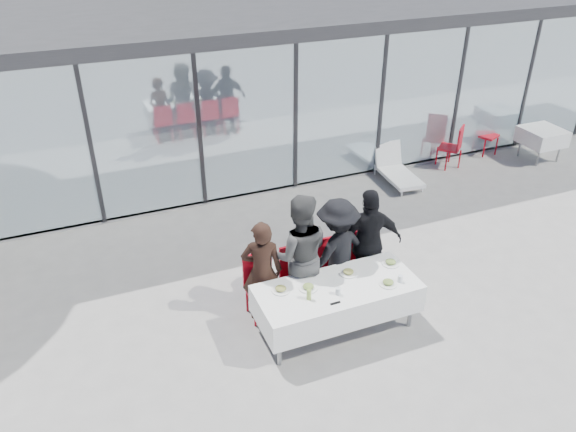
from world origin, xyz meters
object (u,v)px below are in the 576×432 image
(diner_chair_b, at_px, (296,274))
(juice_bottle, at_px, (309,295))
(diner_chair_a, at_px, (260,283))
(plate_a, at_px, (281,289))
(dining_table, at_px, (337,299))
(spare_table_right, at_px, (542,137))
(diner_chair_c, at_px, (333,265))
(spare_chair_a, at_px, (484,131))
(spare_chair_b, at_px, (454,145))
(plate_c, at_px, (348,272))
(diner_c, at_px, (337,251))
(diner_b, at_px, (299,255))
(lounger, at_px, (395,169))
(plate_extra, at_px, (388,283))
(folded_eyeglasses, at_px, (335,303))
(diner_chair_d, at_px, (364,257))
(plate_b, at_px, (308,287))
(diner_d, at_px, (369,242))
(plate_d, at_px, (391,263))
(diner_a, at_px, (262,271))

(diner_chair_b, height_order, juice_bottle, diner_chair_b)
(diner_chair_a, bearing_deg, plate_a, -79.19)
(dining_table, relative_size, spare_table_right, 2.63)
(diner_chair_c, xyz_separation_m, spare_chair_a, (5.74, 3.59, 0.00))
(diner_chair_c, distance_m, spare_chair_b, 5.56)
(diner_chair_b, relative_size, plate_c, 3.85)
(diner_chair_b, bearing_deg, juice_bottle, -101.87)
(diner_chair_a, xyz_separation_m, juice_bottle, (0.38, -0.85, 0.29))
(diner_c, bearing_deg, spare_chair_b, -161.15)
(diner_b, height_order, spare_table_right, diner_b)
(diner_c, distance_m, lounger, 4.43)
(diner_chair_b, distance_m, plate_extra, 1.39)
(dining_table, distance_m, plate_a, 0.82)
(dining_table, xyz_separation_m, diner_chair_a, (-0.86, 0.75, -0.00))
(lounger, bearing_deg, diner_chair_b, -139.63)
(diner_chair_b, distance_m, diner_c, 0.69)
(diner_chair_a, distance_m, plate_a, 0.61)
(diner_c, xyz_separation_m, lounger, (3.02, 3.18, -0.59))
(diner_chair_c, distance_m, spare_chair_a, 6.77)
(diner_chair_b, height_order, plate_c, diner_chair_b)
(plate_a, height_order, plate_c, same)
(folded_eyeglasses, xyz_separation_m, spare_chair_b, (5.07, 4.24, -0.22))
(diner_chair_d, height_order, plate_b, diner_chair_d)
(diner_d, relative_size, spare_chair_a, 1.79)
(juice_bottle, bearing_deg, plate_c, 22.34)
(plate_d, xyz_separation_m, plate_extra, (-0.29, -0.41, 0.00))
(diner_a, bearing_deg, juice_bottle, 136.80)
(diner_chair_a, distance_m, folded_eyeglasses, 1.28)
(spare_chair_b, xyz_separation_m, lounger, (-1.54, -0.08, -0.28))
(plate_a, distance_m, folded_eyeglasses, 0.77)
(plate_c, distance_m, spare_chair_b, 5.92)
(spare_table_right, bearing_deg, juice_bottle, -154.18)
(diner_c, height_order, juice_bottle, diner_c)
(diner_b, bearing_deg, diner_chair_d, -157.65)
(diner_chair_b, distance_m, diner_chair_d, 1.14)
(diner_c, relative_size, diner_d, 0.97)
(spare_chair_b, bearing_deg, plate_c, -141.12)
(plate_extra, bearing_deg, diner_chair_d, 79.60)
(plate_d, height_order, lounger, plate_d)
(diner_a, bearing_deg, spare_chair_a, -132.05)
(plate_extra, height_order, lounger, plate_extra)
(spare_chair_a, bearing_deg, dining_table, -144.30)
(diner_a, bearing_deg, spare_chair_b, -130.53)
(diner_d, relative_size, lounger, 1.27)
(plate_c, relative_size, juice_bottle, 1.70)
(dining_table, relative_size, diner_a, 1.41)
(plate_a, xyz_separation_m, spare_chair_a, (6.80, 4.14, -0.24))
(diner_c, xyz_separation_m, plate_c, (-0.04, -0.45, -0.07))
(plate_d, distance_m, juice_bottle, 1.45)
(diner_d, bearing_deg, plate_a, 27.13)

